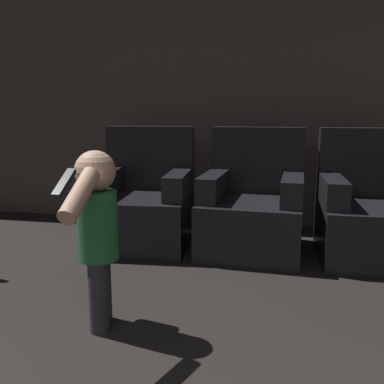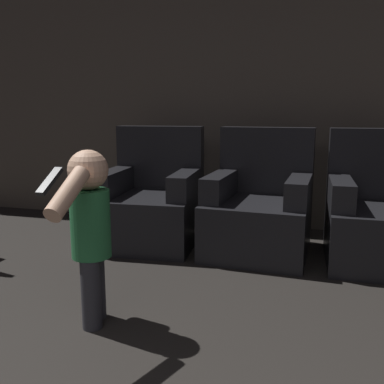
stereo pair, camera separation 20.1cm
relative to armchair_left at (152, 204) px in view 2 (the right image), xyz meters
The scene contains 5 objects.
wall_back 1.45m from the armchair_left, 47.84° to the left, with size 8.40×0.05×2.60m.
armchair_left is the anchor object (origin of this frame).
armchair_middle 0.93m from the armchair_left, ahead, with size 0.82×0.89×0.99m.
armchair_right 1.84m from the armchair_left, ahead, with size 0.80×0.87×0.99m.
person_toddler 1.51m from the armchair_left, 81.16° to the right, with size 0.21×0.63×0.94m.
Camera 2 is at (0.59, 0.31, 1.13)m, focal length 40.00 mm.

